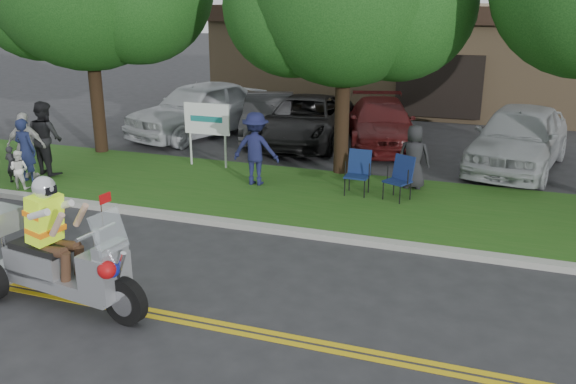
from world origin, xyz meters
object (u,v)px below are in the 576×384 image
(parked_car_mid, at_px, (305,120))
(spectator_adult_mid, at_px, (45,138))
(parked_car_right, at_px, (381,123))
(spectator_adult_right, at_px, (26,146))
(spectator_adult_left, at_px, (26,150))
(parked_car_far_left, at_px, (200,108))
(lawn_chair_b, at_px, (358,169))
(trike_scooter, at_px, (55,260))
(parked_car_far_right, at_px, (519,137))
(lawn_chair_a, at_px, (401,175))
(parked_car_left, at_px, (269,117))

(parked_car_mid, bearing_deg, spectator_adult_mid, -134.54)
(parked_car_right, bearing_deg, spectator_adult_mid, -154.78)
(spectator_adult_right, bearing_deg, parked_car_right, -151.60)
(spectator_adult_left, distance_m, parked_car_far_left, 6.46)
(lawn_chair_b, relative_size, spectator_adult_right, 0.60)
(spectator_adult_right, xyz_separation_m, parked_car_mid, (5.01, 6.23, -0.21))
(spectator_adult_mid, distance_m, parked_car_right, 9.46)
(parked_car_far_left, bearing_deg, parked_car_mid, 21.41)
(lawn_chair_b, distance_m, spectator_adult_right, 7.94)
(trike_scooter, relative_size, parked_car_far_right, 0.61)
(lawn_chair_b, bearing_deg, parked_car_right, 95.86)
(spectator_adult_mid, relative_size, parked_car_right, 0.39)
(lawn_chair_a, bearing_deg, parked_car_far_left, 172.31)
(parked_car_far_left, relative_size, parked_car_left, 1.23)
(parked_car_mid, bearing_deg, parked_car_left, 165.52)
(spectator_adult_right, distance_m, parked_car_right, 9.91)
(spectator_adult_left, distance_m, parked_car_far_right, 12.31)
(spectator_adult_mid, height_order, parked_car_left, spectator_adult_mid)
(trike_scooter, relative_size, parked_car_right, 0.64)
(parked_car_far_left, relative_size, parked_car_right, 1.10)
(lawn_chair_b, bearing_deg, lawn_chair_a, -5.19)
(lawn_chair_a, height_order, parked_car_left, parked_car_left)
(lawn_chair_a, relative_size, parked_car_right, 0.20)
(parked_car_right, bearing_deg, lawn_chair_a, -90.12)
(parked_car_far_left, bearing_deg, parked_car_far_right, 14.77)
(spectator_adult_left, relative_size, parked_car_far_right, 0.31)
(lawn_chair_b, height_order, spectator_adult_mid, spectator_adult_mid)
(lawn_chair_a, xyz_separation_m, parked_car_right, (-1.46, 5.23, 0.04))
(parked_car_right, relative_size, parked_car_far_right, 0.95)
(spectator_adult_right, bearing_deg, lawn_chair_a, 175.37)
(parked_car_far_right, bearing_deg, spectator_adult_mid, -145.33)
(spectator_adult_mid, bearing_deg, lawn_chair_a, -155.82)
(parked_car_mid, bearing_deg, parked_car_far_left, 177.73)
(parked_car_mid, bearing_deg, spectator_adult_left, -131.11)
(spectator_adult_mid, height_order, parked_car_mid, spectator_adult_mid)
(lawn_chair_b, relative_size, parked_car_far_right, 0.20)
(spectator_adult_left, xyz_separation_m, parked_car_left, (3.57, 6.68, -0.18))
(spectator_adult_left, xyz_separation_m, spectator_adult_right, (-0.15, 0.21, 0.04))
(parked_car_right, bearing_deg, parked_car_far_right, -35.75)
(trike_scooter, bearing_deg, parked_car_far_right, 65.75)
(spectator_adult_left, height_order, parked_car_mid, spectator_adult_left)
(parked_car_left, xyz_separation_m, parked_car_mid, (1.28, -0.24, 0.02))
(spectator_adult_mid, distance_m, parked_car_far_right, 12.02)
(parked_car_far_left, xyz_separation_m, parked_car_mid, (3.53, 0.11, -0.17))
(lawn_chair_a, distance_m, spectator_adult_mid, 8.66)
(lawn_chair_a, height_order, parked_car_far_right, parked_car_far_right)
(parked_car_mid, bearing_deg, parked_car_right, 7.99)
(lawn_chair_a, distance_m, spectator_adult_left, 8.76)
(trike_scooter, relative_size, lawn_chair_b, 3.07)
(spectator_adult_right, xyz_separation_m, parked_car_far_right, (11.16, 5.30, -0.07))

